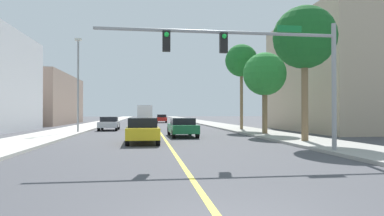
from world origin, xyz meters
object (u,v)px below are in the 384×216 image
at_px(street_lamp, 78,80).
at_px(car_green, 182,127).
at_px(car_red, 162,118).
at_px(delivery_truck, 145,114).
at_px(palm_far, 241,61).
at_px(car_yellow, 142,130).
at_px(palm_mid, 265,75).
at_px(traffic_signal_mast, 260,56).
at_px(palm_near, 304,38).
at_px(car_silver, 109,123).

bearing_deg(street_lamp, car_green, -30.89).
distance_m(car_green, car_red, 33.13).
bearing_deg(delivery_truck, car_red, 12.28).
relative_size(palm_far, car_yellow, 1.82).
xyz_separation_m(palm_far, car_green, (-6.67, -7.34, -6.16)).
relative_size(palm_mid, car_green, 1.41).
xyz_separation_m(street_lamp, car_green, (8.48, -5.07, -3.87)).
bearing_deg(traffic_signal_mast, palm_near, 47.04).
bearing_deg(palm_mid, traffic_signal_mast, -111.06).
distance_m(palm_mid, car_green, 7.75).
distance_m(palm_near, car_red, 40.24).
height_order(street_lamp, delivery_truck, street_lamp).
height_order(palm_near, palm_far, palm_far).
xyz_separation_m(street_lamp, delivery_truck, (5.58, 27.43, -3.01)).
bearing_deg(street_lamp, car_silver, 64.87).
bearing_deg(car_green, delivery_truck, 93.79).
height_order(palm_mid, car_red, palm_mid).
relative_size(car_red, car_yellow, 0.97).
xyz_separation_m(car_green, delivery_truck, (-2.89, 32.50, 0.86)).
xyz_separation_m(palm_mid, car_silver, (-12.92, 9.03, -4.08)).
height_order(car_yellow, delivery_truck, delivery_truck).
bearing_deg(car_red, car_yellow, -92.46).
xyz_separation_m(car_silver, car_yellow, (3.47, -14.30, 0.06)).
xyz_separation_m(palm_mid, delivery_truck, (-9.46, 31.94, -3.20)).
xyz_separation_m(palm_near, delivery_truck, (-9.39, 38.71, -4.56)).
distance_m(car_green, delivery_truck, 32.64).
bearing_deg(delivery_truck, car_yellow, -90.12).
height_order(traffic_signal_mast, palm_mid, palm_mid).
xyz_separation_m(palm_mid, palm_far, (0.10, 6.77, 2.10)).
height_order(car_green, car_silver, car_green).
height_order(palm_near, palm_mid, palm_near).
bearing_deg(street_lamp, palm_mid, -16.66).
bearing_deg(street_lamp, palm_far, 8.52).
distance_m(traffic_signal_mast, street_lamp, 19.17).
height_order(car_green, car_yellow, car_yellow).
distance_m(car_silver, delivery_truck, 23.18).
relative_size(car_green, car_yellow, 0.98).
bearing_deg(car_red, palm_mid, -76.70).
xyz_separation_m(car_yellow, delivery_truck, (-0.01, 37.20, 0.82)).
bearing_deg(palm_far, car_yellow, -128.42).
relative_size(traffic_signal_mast, delivery_truck, 1.35).
height_order(traffic_signal_mast, palm_near, palm_near).
relative_size(palm_near, car_red, 1.76).
distance_m(palm_mid, delivery_truck, 33.46).
bearing_deg(palm_mid, palm_far, 89.15).
bearing_deg(delivery_truck, traffic_signal_mast, -83.48).
distance_m(car_silver, car_yellow, 14.72).
distance_m(traffic_signal_mast, palm_mid, 12.26).
bearing_deg(car_yellow, traffic_signal_mast, -51.89).
distance_m(palm_mid, palm_far, 7.09).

